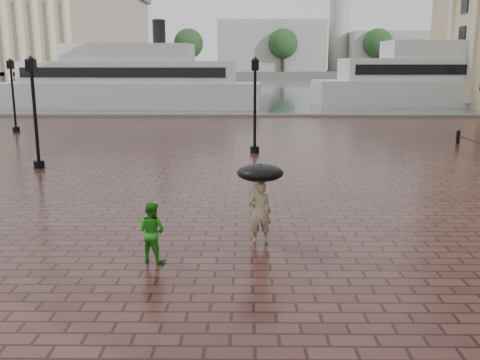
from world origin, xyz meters
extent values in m
plane|color=#3C1D1B|center=(0.00, 0.00, 0.00)|extent=(300.00, 300.00, 0.00)
plane|color=#4A555A|center=(0.00, 92.00, 0.00)|extent=(240.00, 240.00, 0.00)
cube|color=slate|center=(0.00, 32.00, 0.00)|extent=(80.00, 0.60, 0.30)
cube|color=#4C4C47|center=(0.00, 160.00, 1.00)|extent=(300.00, 60.00, 2.00)
cube|color=gray|center=(-55.00, 145.00, 12.00)|extent=(55.00, 30.00, 22.00)
cube|color=#9C9A94|center=(10.00, 150.00, 9.00)|extent=(30.00, 22.00, 14.00)
cube|color=#9C9A94|center=(45.00, 150.00, 7.50)|extent=(25.00, 22.00, 11.00)
cylinder|color=#9C9A94|center=(30.00, 150.00, 12.00)|extent=(6.00, 6.00, 20.00)
cylinder|color=#2D2119|center=(-64.29, 138.00, 4.00)|extent=(1.00, 1.00, 8.00)
sphere|color=#1A3317|center=(-64.29, 138.00, 9.50)|extent=(8.00, 8.00, 8.00)
cylinder|color=#2D2119|center=(-38.57, 138.00, 4.00)|extent=(1.00, 1.00, 8.00)
sphere|color=#1A3317|center=(-38.57, 138.00, 9.50)|extent=(8.00, 8.00, 8.00)
cylinder|color=#2D2119|center=(-12.86, 138.00, 4.00)|extent=(1.00, 1.00, 8.00)
sphere|color=#1A3317|center=(-12.86, 138.00, 9.50)|extent=(8.00, 8.00, 8.00)
cylinder|color=#2D2119|center=(12.86, 138.00, 4.00)|extent=(1.00, 1.00, 8.00)
sphere|color=#1A3317|center=(12.86, 138.00, 9.50)|extent=(8.00, 8.00, 8.00)
cylinder|color=#2D2119|center=(38.57, 138.00, 4.00)|extent=(1.00, 1.00, 8.00)
sphere|color=#1A3317|center=(38.57, 138.00, 9.50)|extent=(8.00, 8.00, 8.00)
cylinder|color=#2D2119|center=(64.29, 138.00, 4.00)|extent=(1.00, 1.00, 8.00)
sphere|color=#1A3317|center=(64.29, 138.00, 9.50)|extent=(8.00, 8.00, 8.00)
cylinder|color=black|center=(14.00, 17.00, 0.30)|extent=(0.20, 0.20, 0.60)
sphere|color=black|center=(14.00, 17.00, 0.62)|extent=(0.22, 0.22, 0.22)
cylinder|color=black|center=(-6.00, 10.00, 0.15)|extent=(0.44, 0.44, 0.30)
cylinder|color=black|center=(-6.00, 10.00, 2.00)|extent=(0.14, 0.14, 4.00)
cube|color=black|center=(-6.00, 10.00, 4.15)|extent=(0.35, 0.35, 0.50)
sphere|color=beige|center=(-6.00, 10.00, 4.15)|extent=(0.28, 0.28, 0.28)
cylinder|color=black|center=(3.00, 14.00, 0.15)|extent=(0.44, 0.44, 0.30)
cylinder|color=black|center=(3.00, 14.00, 2.00)|extent=(0.14, 0.14, 4.00)
cube|color=black|center=(3.00, 14.00, 4.15)|extent=(0.35, 0.35, 0.50)
sphere|color=beige|center=(3.00, 14.00, 4.15)|extent=(0.28, 0.28, 0.28)
cylinder|color=black|center=(-12.00, 22.00, 0.15)|extent=(0.44, 0.44, 0.30)
cylinder|color=black|center=(-12.00, 22.00, 2.00)|extent=(0.14, 0.14, 4.00)
cube|color=black|center=(-12.00, 22.00, 4.15)|extent=(0.35, 0.35, 0.50)
sphere|color=beige|center=(-12.00, 22.00, 4.15)|extent=(0.28, 0.28, 0.28)
imported|color=#9C8E6E|center=(2.89, 0.65, 0.76)|extent=(0.58, 0.41, 1.52)
imported|color=#24941B|center=(0.50, -0.59, 0.67)|extent=(0.80, 0.72, 1.33)
cube|color=silver|center=(-8.60, 40.57, 1.21)|extent=(25.46, 7.52, 2.41)
cube|color=silver|center=(-8.60, 40.57, 3.42)|extent=(20.40, 6.42, 2.01)
cube|color=silver|center=(-8.60, 40.57, 5.23)|extent=(12.33, 5.34, 1.61)
cylinder|color=black|center=(-5.59, 40.39, 7.04)|extent=(1.21, 1.21, 2.41)
cube|color=black|center=(-8.76, 37.91, 3.42)|extent=(19.09, 1.24, 0.91)
cube|color=black|center=(-8.44, 43.23, 3.42)|extent=(19.09, 1.24, 0.91)
cube|color=silver|center=(23.09, 43.47, 1.29)|extent=(27.08, 7.54, 2.58)
cube|color=silver|center=(23.09, 43.47, 3.65)|extent=(21.68, 6.46, 2.15)
cube|color=silver|center=(23.09, 43.47, 5.58)|extent=(13.08, 5.47, 1.72)
cube|color=black|center=(23.21, 40.63, 3.65)|extent=(20.38, 0.94, 0.97)
cube|color=black|center=(22.97, 46.31, 3.65)|extent=(20.38, 0.94, 0.97)
cylinder|color=black|center=(2.89, 0.65, 1.29)|extent=(0.02, 0.02, 0.95)
ellipsoid|color=black|center=(2.89, 0.65, 1.72)|extent=(1.10, 1.10, 0.39)
camera|label=1|loc=(2.52, -11.65, 4.23)|focal=40.00mm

